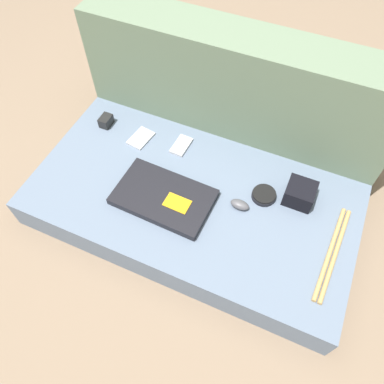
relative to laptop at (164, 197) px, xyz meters
The scene contains 11 objects.
ground_plane 0.18m from the laptop, 34.17° to the left, with size 8.00×8.00×0.00m, color #7A6651.
couch_seat 0.13m from the laptop, 34.17° to the left, with size 1.20×0.62×0.13m.
couch_backrest 0.49m from the laptop, 79.60° to the left, with size 1.20×0.20×0.54m.
laptop is the anchor object (origin of this frame).
computer_mouse 0.27m from the laptop, 17.06° to the left, with size 0.07×0.04×0.03m.
speaker_puck 0.36m from the laptop, 25.49° to the left, with size 0.09×0.09×0.02m.
phone_silver 0.26m from the laptop, 100.76° to the left, with size 0.06×0.10×0.01m.
phone_black 0.31m from the laptop, 133.73° to the left, with size 0.09×0.12×0.01m.
camera_pouch 0.49m from the laptop, 23.97° to the left, with size 0.10×0.10×0.07m.
charger_brick 0.45m from the laptop, 148.15° to the left, with size 0.04×0.06×0.04m.
drumstick_pair 0.61m from the laptop, ahead, with size 0.05×0.37×0.02m.
Camera 1 is at (0.31, -0.70, 1.28)m, focal length 35.00 mm.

